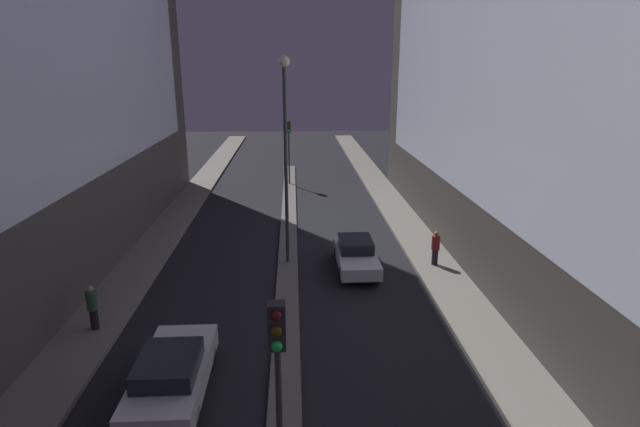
# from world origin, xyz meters

# --- Properties ---
(building_right) EXTENTS (6.01, 34.06, 20.43)m
(building_right) POSITION_xyz_m (10.84, 17.03, 10.22)
(building_right) COLOR #423D38
(building_right) RESTS_ON ground
(median_strip) EXTENTS (0.92, 39.14, 0.14)m
(median_strip) POSITION_xyz_m (0.00, 20.57, 0.07)
(median_strip) COLOR #66605B
(median_strip) RESTS_ON ground
(traffic_light_near) EXTENTS (0.32, 0.42, 4.85)m
(traffic_light_near) POSITION_xyz_m (0.00, 3.23, 3.68)
(traffic_light_near) COLOR #383838
(traffic_light_near) RESTS_ON median_strip
(traffic_light_mid) EXTENTS (0.32, 0.42, 4.85)m
(traffic_light_mid) POSITION_xyz_m (0.00, 33.12, 3.68)
(traffic_light_mid) COLOR #383838
(traffic_light_mid) RESTS_ON median_strip
(street_lamp) EXTENTS (0.48, 0.48, 9.22)m
(street_lamp) POSITION_xyz_m (0.00, 17.14, 6.08)
(street_lamp) COLOR #383838
(street_lamp) RESTS_ON median_strip
(car_left_lane) EXTENTS (1.86, 4.52, 1.49)m
(car_left_lane) POSITION_xyz_m (-3.12, 7.48, 0.76)
(car_left_lane) COLOR silver
(car_left_lane) RESTS_ON ground
(car_right_lane) EXTENTS (1.73, 4.23, 1.38)m
(car_right_lane) POSITION_xyz_m (3.12, 16.37, 0.71)
(car_right_lane) COLOR silver
(car_right_lane) RESTS_ON ground
(pedestrian_on_left_sidewalk) EXTENTS (0.38, 0.38, 1.62)m
(pedestrian_on_left_sidewalk) POSITION_xyz_m (-6.64, 11.21, 1.01)
(pedestrian_on_left_sidewalk) COLOR black
(pedestrian_on_left_sidewalk) RESTS_ON sidewalk_left
(pedestrian_on_right_sidewalk) EXTENTS (0.37, 0.37, 1.60)m
(pedestrian_on_right_sidewalk) POSITION_xyz_m (6.75, 16.32, 1.00)
(pedestrian_on_right_sidewalk) COLOR black
(pedestrian_on_right_sidewalk) RESTS_ON sidewalk_right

